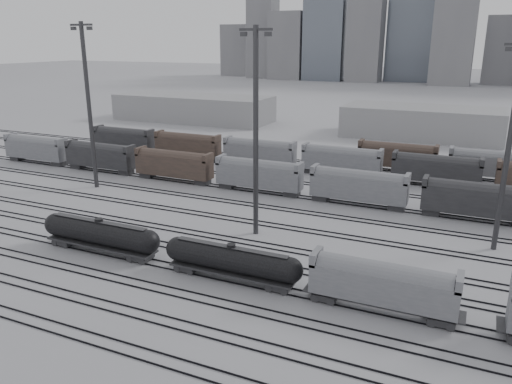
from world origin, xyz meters
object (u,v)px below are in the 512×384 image
at_px(tank_car_b, 231,260).
at_px(hopper_car_a, 383,283).
at_px(tank_car_a, 100,234).
at_px(light_mast_c, 256,129).

relative_size(tank_car_b, hopper_car_a, 1.16).
xyz_separation_m(tank_car_a, hopper_car_a, (33.77, 0.00, 0.65)).
bearing_deg(tank_car_b, hopper_car_a, 0.00).
height_order(tank_car_a, light_mast_c, light_mast_c).
xyz_separation_m(tank_car_b, hopper_car_a, (15.95, 0.00, 0.75)).
distance_m(tank_car_b, light_mast_c, 18.11).
bearing_deg(light_mast_c, tank_car_b, -76.58).
relative_size(tank_car_a, hopper_car_a, 1.22).
bearing_deg(tank_car_b, tank_car_a, 180.00).
height_order(tank_car_a, tank_car_b, tank_car_a).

